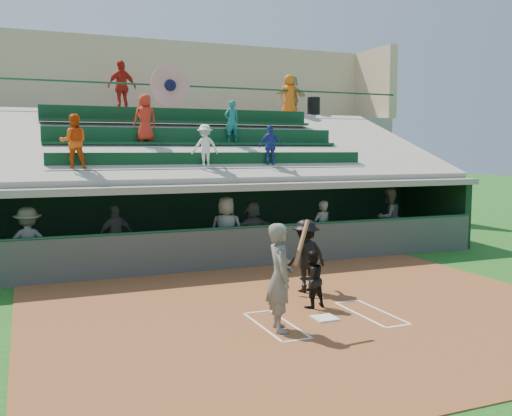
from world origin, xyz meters
name	(u,v)px	position (x,y,z in m)	size (l,w,h in m)	color
ground	(325,320)	(0.00, 0.00, 0.00)	(100.00, 100.00, 0.00)	#185016
dirt_slab	(313,312)	(0.00, 0.50, 0.01)	(11.00, 9.00, 0.02)	brown
home_plate	(325,318)	(0.00, 0.00, 0.04)	(0.43, 0.43, 0.03)	white
batters_box_chalk	(325,319)	(0.00, 0.00, 0.02)	(2.65, 1.85, 0.01)	silver
dugout_floor	(215,257)	(0.00, 6.75, 0.02)	(16.00, 3.50, 0.04)	gray
concourse_slab	(162,172)	(0.00, 13.50, 2.30)	(20.00, 3.00, 4.60)	gray
grandstand	(181,176)	(-0.01, 10.51, 2.26)	(20.40, 10.40, 7.80)	#454A45
batter_at_plate	(280,277)	(-1.08, -0.30, 0.99)	(0.92, 0.81, 1.95)	#535550
catcher	(312,279)	(0.13, 0.80, 0.60)	(0.57, 0.44, 1.17)	black
home_umpire	(306,256)	(0.62, 2.01, 0.84)	(1.06, 0.61, 1.64)	black
dugout_bench	(201,242)	(-0.01, 8.15, 0.26)	(14.94, 0.45, 0.45)	brown
dugout_player_a	(28,243)	(-5.15, 5.69, 0.93)	(1.15, 0.66, 1.77)	#5F625C
dugout_player_b	(116,235)	(-2.91, 6.50, 0.88)	(0.98, 0.41, 1.67)	#565853
dugout_player_c	(226,231)	(-0.05, 5.50, 0.98)	(0.92, 0.60, 1.89)	#5B5D58
dugout_player_d	(252,229)	(0.99, 6.20, 0.87)	(1.54, 0.49, 1.67)	#5D605A
dugout_player_e	(322,229)	(2.96, 5.53, 0.88)	(0.61, 0.40, 1.67)	#5E615C
dugout_player_f	(389,218)	(5.82, 6.23, 1.00)	(0.93, 0.73, 1.92)	#5C605A
trash_bin	(314,107)	(6.23, 12.31, 5.00)	(0.53, 0.53, 0.80)	black
concourse_staff_a	(122,87)	(-1.59, 13.09, 5.59)	(1.16, 0.48, 1.99)	#A51B12
concourse_staff_b	(289,95)	(4.99, 12.12, 5.43)	(0.81, 0.53, 1.66)	#DE580D
concourse_staff_c	(292,96)	(5.17, 12.21, 5.42)	(1.52, 0.48, 1.64)	tan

